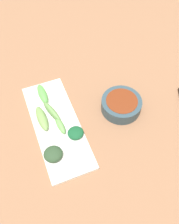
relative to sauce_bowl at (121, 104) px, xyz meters
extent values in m
cube|color=#95684A|center=(0.15, -0.03, -0.03)|extent=(2.10, 2.10, 0.02)
cylinder|color=#324A56|center=(0.00, 0.00, 0.00)|extent=(0.13, 0.13, 0.04)
cylinder|color=maroon|center=(0.00, 0.00, 0.01)|extent=(0.10, 0.10, 0.03)
cube|color=white|center=(0.22, -0.01, -0.02)|extent=(0.14, 0.37, 0.01)
ellipsoid|color=#6FAF5A|center=(0.21, 0.00, 0.00)|extent=(0.03, 0.07, 0.02)
ellipsoid|color=#6C9E56|center=(0.22, -0.05, 0.00)|extent=(0.05, 0.10, 0.03)
ellipsoid|color=#2D482D|center=(0.26, 0.09, 0.00)|extent=(0.06, 0.06, 0.02)
ellipsoid|color=#17552F|center=(0.18, 0.04, 0.00)|extent=(0.06, 0.05, 0.02)
ellipsoid|color=#5EB850|center=(0.23, -0.14, 0.00)|extent=(0.03, 0.09, 0.02)
ellipsoid|color=#78A157|center=(0.26, -0.04, 0.00)|extent=(0.03, 0.10, 0.02)
camera|label=1|loc=(0.28, 0.41, 0.65)|focal=39.43mm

